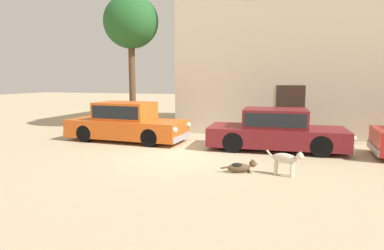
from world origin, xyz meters
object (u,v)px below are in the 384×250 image
object	(u,v)px
parked_sedan_nearest	(126,122)
stray_dog_spotted	(241,167)
parked_sedan_second	(276,130)
stray_dog_tan	(287,159)
acacia_tree_left	(131,23)

from	to	relation	value
parked_sedan_nearest	stray_dog_spotted	size ratio (longest dim) A/B	5.06
parked_sedan_second	stray_dog_spotted	world-z (taller)	parked_sedan_second
stray_dog_tan	parked_sedan_second	bearing A→B (deg)	114.33
stray_dog_tan	stray_dog_spotted	bearing A→B (deg)	-162.57
acacia_tree_left	stray_dog_spotted	bearing A→B (deg)	-43.67
parked_sedan_second	stray_dog_spotted	distance (m)	3.18
parked_sedan_nearest	stray_dog_tan	size ratio (longest dim) A/B	4.91
stray_dog_spotted	stray_dog_tan	world-z (taller)	stray_dog_tan
parked_sedan_second	acacia_tree_left	xyz separation A→B (m)	(-6.56, 2.56, 4.13)
parked_sedan_second	acacia_tree_left	bearing A→B (deg)	155.64
stray_dog_tan	acacia_tree_left	xyz separation A→B (m)	(-6.99, 5.60, 4.39)
parked_sedan_second	acacia_tree_left	size ratio (longest dim) A/B	0.77
stray_dog_spotted	acacia_tree_left	world-z (taller)	acacia_tree_left
parked_sedan_second	stray_dog_spotted	bearing A→B (deg)	-105.31
parked_sedan_second	stray_dog_tan	bearing A→B (deg)	-84.85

